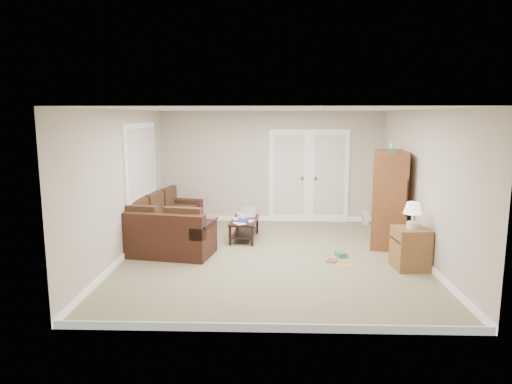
{
  "coord_description": "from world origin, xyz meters",
  "views": [
    {
      "loc": [
        -0.02,
        -7.53,
        2.41
      ],
      "look_at": [
        -0.26,
        0.2,
        1.1
      ],
      "focal_mm": 32.0,
      "sensor_mm": 36.0,
      "label": 1
    }
  ],
  "objects_px": {
    "tv_armoire": "(389,198)",
    "side_cabinet": "(411,245)",
    "sectional_sofa": "(165,228)",
    "coffee_table": "(245,228)"
  },
  "relations": [
    {
      "from": "tv_armoire",
      "to": "side_cabinet",
      "type": "bearing_deg",
      "value": -75.85
    },
    {
      "from": "sectional_sofa",
      "to": "coffee_table",
      "type": "distance_m",
      "value": 1.53
    },
    {
      "from": "tv_armoire",
      "to": "side_cabinet",
      "type": "relative_size",
      "value": 1.76
    },
    {
      "from": "tv_armoire",
      "to": "coffee_table",
      "type": "bearing_deg",
      "value": -171.44
    },
    {
      "from": "sectional_sofa",
      "to": "side_cabinet",
      "type": "relative_size",
      "value": 2.63
    },
    {
      "from": "sectional_sofa",
      "to": "coffee_table",
      "type": "relative_size",
      "value": 2.79
    },
    {
      "from": "sectional_sofa",
      "to": "side_cabinet",
      "type": "distance_m",
      "value": 4.38
    },
    {
      "from": "tv_armoire",
      "to": "side_cabinet",
      "type": "height_order",
      "value": "tv_armoire"
    },
    {
      "from": "side_cabinet",
      "to": "tv_armoire",
      "type": "bearing_deg",
      "value": 85.06
    },
    {
      "from": "sectional_sofa",
      "to": "side_cabinet",
      "type": "height_order",
      "value": "side_cabinet"
    }
  ]
}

